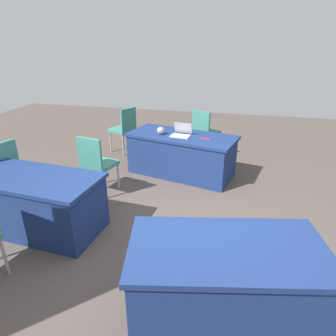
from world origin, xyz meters
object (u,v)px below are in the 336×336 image
(chair_tucked_right, at_px, (1,169))
(laptop_silver, at_px, (181,133))
(yarn_ball, at_px, (161,131))
(table_mid_left, at_px, (225,282))
(chair_tucked_left, at_px, (204,130))
(table_foreground, at_px, (181,154))
(table_mid_right, at_px, (36,203))
(chair_aisle, at_px, (96,161))
(chair_by_pillar, at_px, (125,127))
(scissors_red, at_px, (205,139))

(chair_tucked_right, relative_size, laptop_silver, 2.70)
(yarn_ball, bearing_deg, table_mid_left, 114.65)
(chair_tucked_right, bearing_deg, chair_tucked_left, -29.26)
(table_foreground, bearing_deg, table_mid_right, 55.60)
(table_foreground, xyz_separation_m, chair_tucked_left, (-0.28, -0.99, 0.19))
(table_mid_right, relative_size, chair_tucked_right, 1.79)
(table_mid_left, bearing_deg, laptop_silver, -71.67)
(table_mid_left, height_order, laptop_silver, laptop_silver)
(table_foreground, distance_m, chair_aisle, 1.54)
(table_mid_right, height_order, chair_by_pillar, chair_by_pillar)
(table_mid_left, relative_size, laptop_silver, 4.87)
(chair_tucked_left, relative_size, yarn_ball, 7.29)
(chair_by_pillar, bearing_deg, chair_aisle, -148.08)
(chair_by_pillar, bearing_deg, chair_tucked_left, -61.08)
(scissors_red, bearing_deg, chair_by_pillar, 166.22)
(table_mid_right, bearing_deg, laptop_silver, -125.01)
(chair_tucked_left, distance_m, scissors_red, 1.14)
(table_mid_left, xyz_separation_m, yarn_ball, (1.29, -2.81, 0.43))
(table_foreground, relative_size, chair_by_pillar, 2.07)
(chair_aisle, distance_m, yarn_ball, 1.27)
(chair_by_pillar, xyz_separation_m, yarn_ball, (-1.03, 0.89, 0.24))
(table_foreground, xyz_separation_m, scissors_red, (-0.42, 0.13, 0.37))
(table_foreground, relative_size, table_mid_right, 1.17)
(chair_tucked_right, xyz_separation_m, chair_aisle, (-1.20, -0.58, -0.01))
(table_mid_left, bearing_deg, chair_by_pillar, -57.95)
(chair_aisle, bearing_deg, table_foreground, 56.05)
(table_foreground, xyz_separation_m, yarn_ball, (0.36, 0.06, 0.43))
(table_foreground, distance_m, chair_by_pillar, 1.63)
(chair_tucked_left, height_order, laptop_silver, chair_tucked_left)
(chair_tucked_left, height_order, chair_by_pillar, chair_tucked_left)
(table_foreground, distance_m, yarn_ball, 0.56)
(chair_tucked_right, height_order, yarn_ball, chair_tucked_right)
(chair_by_pillar, bearing_deg, laptop_silver, -98.98)
(table_mid_left, distance_m, chair_tucked_left, 3.92)
(laptop_silver, bearing_deg, table_mid_right, 62.55)
(table_mid_right, bearing_deg, chair_tucked_right, -27.73)
(table_mid_left, height_order, table_mid_right, same)
(chair_tucked_right, relative_size, chair_aisle, 1.01)
(chair_by_pillar, height_order, scissors_red, chair_by_pillar)
(table_foreground, xyz_separation_m, chair_aisle, (1.11, 1.04, 0.17))
(table_foreground, distance_m, table_mid_right, 2.53)
(chair_aisle, bearing_deg, yarn_ball, 65.55)
(table_foreground, bearing_deg, laptop_silver, 87.68)
(table_mid_right, relative_size, chair_tucked_left, 1.76)
(chair_by_pillar, relative_size, scissors_red, 5.37)
(table_foreground, height_order, chair_by_pillar, chair_by_pillar)
(chair_tucked_right, xyz_separation_m, chair_by_pillar, (-0.92, -2.46, 0.01))
(chair_aisle, distance_m, chair_by_pillar, 1.90)
(chair_by_pillar, xyz_separation_m, scissors_red, (-1.81, 0.97, 0.17))
(table_foreground, xyz_separation_m, chair_tucked_right, (2.31, 1.63, 0.18))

